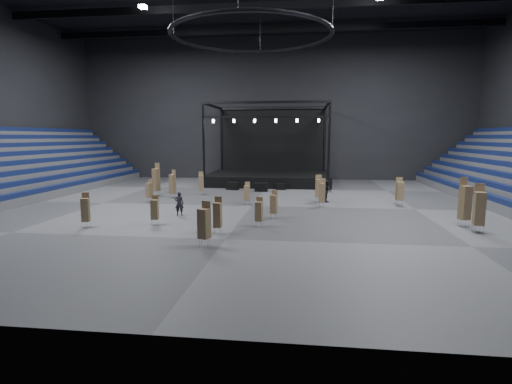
# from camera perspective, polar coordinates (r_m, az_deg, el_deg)

# --- Properties ---
(floor) EXTENTS (50.00, 50.00, 0.00)m
(floor) POSITION_cam_1_polar(r_m,az_deg,el_deg) (31.69, -0.65, -2.00)
(floor) COLOR #4B4B4D
(floor) RESTS_ON ground
(wall_back) EXTENTS (50.00, 0.20, 18.00)m
(wall_back) POSITION_cam_1_polar(r_m,az_deg,el_deg) (52.23, 2.43, 11.78)
(wall_back) COLOR black
(wall_back) RESTS_ON ground
(stage) EXTENTS (14.00, 10.00, 9.20)m
(stage) POSITION_cam_1_polar(r_m,az_deg,el_deg) (47.53, 1.93, 3.06)
(stage) COLOR black
(stage) RESTS_ON floor
(truss_ring) EXTENTS (12.30, 12.30, 5.15)m
(truss_ring) POSITION_cam_1_polar(r_m,az_deg,el_deg) (32.12, -0.69, 21.50)
(truss_ring) COLOR black
(truss_ring) RESTS_ON ceiling
(flight_case_left) EXTENTS (1.32, 0.91, 0.80)m
(flight_case_left) POSITION_cam_1_polar(r_m,az_deg,el_deg) (41.33, -3.39, 0.87)
(flight_case_left) COLOR black
(flight_case_left) RESTS_ON floor
(flight_case_mid) EXTENTS (1.30, 0.67, 0.86)m
(flight_case_mid) POSITION_cam_1_polar(r_m,az_deg,el_deg) (40.00, 0.75, 0.69)
(flight_case_mid) COLOR black
(flight_case_mid) RESTS_ON floor
(flight_case_right) EXTENTS (1.07, 0.61, 0.69)m
(flight_case_right) POSITION_cam_1_polar(r_m,az_deg,el_deg) (41.35, 3.58, 0.79)
(flight_case_right) COLOR black
(flight_case_right) RESTS_ON floor
(chair_stack_0) EXTENTS (0.70, 0.70, 3.04)m
(chair_stack_0) POSITION_cam_1_polar(r_m,az_deg,el_deg) (38.23, -14.08, 1.80)
(chair_stack_0) COLOR silver
(chair_stack_0) RESTS_ON floor
(chair_stack_1) EXTENTS (0.57, 0.57, 2.17)m
(chair_stack_1) POSITION_cam_1_polar(r_m,az_deg,el_deg) (38.22, -7.84, 1.36)
(chair_stack_1) COLOR silver
(chair_stack_1) RESTS_ON floor
(chair_stack_2) EXTENTS (0.65, 0.65, 2.27)m
(chair_stack_2) POSITION_cam_1_polar(r_m,az_deg,el_deg) (20.03, -7.40, -4.37)
(chair_stack_2) COLOR silver
(chair_stack_2) RESTS_ON floor
(chair_stack_3) EXTENTS (0.51, 0.51, 1.88)m
(chair_stack_3) POSITION_cam_1_polar(r_m,az_deg,el_deg) (26.73, 2.55, -1.68)
(chair_stack_3) COLOR silver
(chair_stack_3) RESTS_ON floor
(chair_stack_4) EXTENTS (0.48, 0.48, 1.80)m
(chair_stack_4) POSITION_cam_1_polar(r_m,az_deg,el_deg) (24.29, 0.42, -2.72)
(chair_stack_4) COLOR silver
(chair_stack_4) RESTS_ON floor
(chair_stack_5) EXTENTS (0.57, 0.57, 2.25)m
(chair_stack_5) POSITION_cam_1_polar(r_m,az_deg,el_deg) (33.65, 19.84, 0.19)
(chair_stack_5) COLOR silver
(chair_stack_5) RESTS_ON floor
(chair_stack_6) EXTENTS (0.53, 0.53, 2.11)m
(chair_stack_6) POSITION_cam_1_polar(r_m,az_deg,el_deg) (26.21, -23.18, -2.28)
(chair_stack_6) COLOR silver
(chair_stack_6) RESTS_ON floor
(chair_stack_7) EXTENTS (0.47, 0.47, 1.87)m
(chair_stack_7) POSITION_cam_1_polar(r_m,az_deg,el_deg) (25.55, -14.28, -2.37)
(chair_stack_7) COLOR silver
(chair_stack_7) RESTS_ON floor
(chair_stack_8) EXTENTS (0.58, 0.58, 1.90)m
(chair_stack_8) POSITION_cam_1_polar(r_m,az_deg,el_deg) (34.72, -15.00, 0.30)
(chair_stack_8) COLOR silver
(chair_stack_8) RESTS_ON floor
(chair_stack_9) EXTENTS (0.45, 0.45, 2.10)m
(chair_stack_9) POSITION_cam_1_polar(r_m,az_deg,el_deg) (22.65, -5.51, -3.20)
(chair_stack_9) COLOR silver
(chair_stack_9) RESTS_ON floor
(chair_stack_10) EXTENTS (0.60, 0.60, 2.51)m
(chair_stack_10) POSITION_cam_1_polar(r_m,az_deg,el_deg) (36.69, -11.82, 1.21)
(chair_stack_10) COLOR silver
(chair_stack_10) RESTS_ON floor
(chair_stack_11) EXTENTS (0.61, 0.61, 2.83)m
(chair_stack_11) POSITION_cam_1_polar(r_m,az_deg,el_deg) (25.90, 29.27, -1.98)
(chair_stack_11) COLOR silver
(chair_stack_11) RESTS_ON floor
(chair_stack_12) EXTENTS (0.53, 0.53, 2.23)m
(chair_stack_12) POSITION_cam_1_polar(r_m,az_deg,el_deg) (31.60, 9.42, -0.03)
(chair_stack_12) COLOR silver
(chair_stack_12) RESTS_ON floor
(chair_stack_13) EXTENTS (0.58, 0.58, 2.30)m
(chair_stack_13) POSITION_cam_1_polar(r_m,az_deg,el_deg) (33.72, 8.96, 0.62)
(chair_stack_13) COLOR silver
(chair_stack_13) RESTS_ON floor
(chair_stack_14) EXTENTS (0.69, 0.69, 3.03)m
(chair_stack_14) POSITION_cam_1_polar(r_m,az_deg,el_deg) (27.25, 27.67, -1.25)
(chair_stack_14) COLOR silver
(chair_stack_14) RESTS_ON floor
(chair_stack_15) EXTENTS (0.46, 0.46, 1.84)m
(chair_stack_15) POSITION_cam_1_polar(r_m,az_deg,el_deg) (32.18, -1.29, -0.07)
(chair_stack_15) COLOR silver
(chair_stack_15) RESTS_ON floor
(man_center) EXTENTS (0.66, 0.49, 1.67)m
(man_center) POSITION_cam_1_polar(r_m,az_deg,el_deg) (28.26, -10.90, -1.64)
(man_center) COLOR black
(man_center) RESTS_ON floor
(crew_member) EXTENTS (0.79, 0.96, 1.85)m
(crew_member) POSITION_cam_1_polar(r_m,az_deg,el_deg) (34.16, 10.17, 0.16)
(crew_member) COLOR black
(crew_member) RESTS_ON floor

